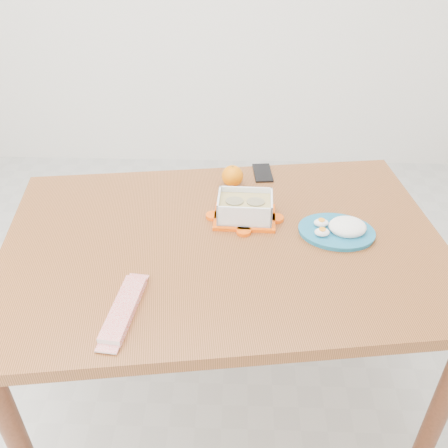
{
  "coord_description": "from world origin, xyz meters",
  "views": [
    {
      "loc": [
        0.24,
        -1.33,
        1.68
      ],
      "look_at": [
        0.2,
        -0.13,
        0.81
      ],
      "focal_mm": 40.0,
      "sensor_mm": 36.0,
      "label": 1
    }
  ],
  "objects_px": {
    "food_container": "(245,208)",
    "orange_fruit": "(232,176)",
    "smartphone": "(263,173)",
    "rice_plate": "(340,228)",
    "dining_table": "(224,262)"
  },
  "relations": [
    {
      "from": "food_container",
      "to": "rice_plate",
      "type": "relative_size",
      "value": 0.76
    },
    {
      "from": "orange_fruit",
      "to": "rice_plate",
      "type": "distance_m",
      "value": 0.44
    },
    {
      "from": "dining_table",
      "to": "food_container",
      "type": "height_order",
      "value": "food_container"
    },
    {
      "from": "orange_fruit",
      "to": "rice_plate",
      "type": "bearing_deg",
      "value": -39.54
    },
    {
      "from": "smartphone",
      "to": "rice_plate",
      "type": "bearing_deg",
      "value": -63.11
    },
    {
      "from": "food_container",
      "to": "smartphone",
      "type": "height_order",
      "value": "food_container"
    },
    {
      "from": "food_container",
      "to": "smartphone",
      "type": "distance_m",
      "value": 0.3
    },
    {
      "from": "dining_table",
      "to": "orange_fruit",
      "type": "height_order",
      "value": "orange_fruit"
    },
    {
      "from": "food_container",
      "to": "orange_fruit",
      "type": "height_order",
      "value": "food_container"
    },
    {
      "from": "food_container",
      "to": "dining_table",
      "type": "bearing_deg",
      "value": -116.63
    },
    {
      "from": "dining_table",
      "to": "rice_plate",
      "type": "relative_size",
      "value": 5.43
    },
    {
      "from": "dining_table",
      "to": "orange_fruit",
      "type": "relative_size",
      "value": 19.0
    },
    {
      "from": "rice_plate",
      "to": "dining_table",
      "type": "bearing_deg",
      "value": -163.74
    },
    {
      "from": "dining_table",
      "to": "orange_fruit",
      "type": "xyz_separation_m",
      "value": [
        0.02,
        0.32,
        0.12
      ]
    },
    {
      "from": "food_container",
      "to": "rice_plate",
      "type": "bearing_deg",
      "value": -11.83
    }
  ]
}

